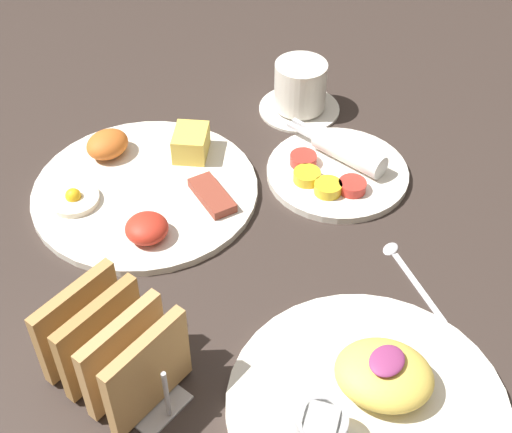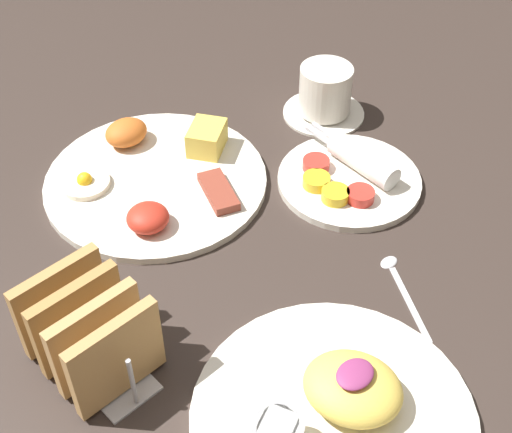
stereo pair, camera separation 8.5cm
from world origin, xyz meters
The scene contains 7 objects.
ground_plane centered at (0.00, 0.00, 0.00)m, with size 3.00×3.00×0.00m, color #332823.
plate_breakfast centered at (0.04, 0.22, 0.01)m, with size 0.29×0.29×0.05m.
plate_condiments centered at (0.22, 0.04, 0.01)m, with size 0.19×0.20×0.04m.
plate_foreground centered at (-0.06, -0.18, 0.01)m, with size 0.28×0.28×0.06m.
toast_rack centered at (-0.18, 0.03, 0.05)m, with size 0.10×0.15×0.10m.
coffee_cup centered at (0.31, 0.17, 0.04)m, with size 0.12×0.12×0.08m.
teaspoon centered at (0.13, -0.12, 0.00)m, with size 0.08×0.11×0.01m.
Camera 1 is at (-0.42, -0.33, 0.62)m, focal length 50.00 mm.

